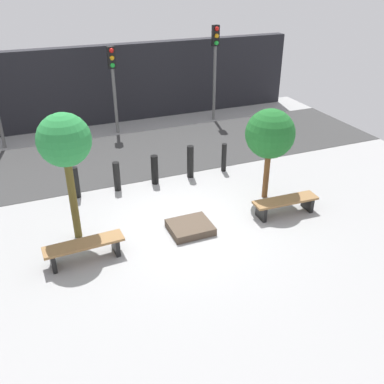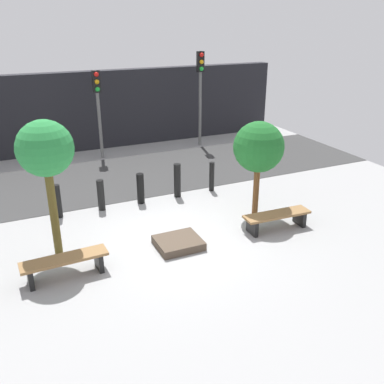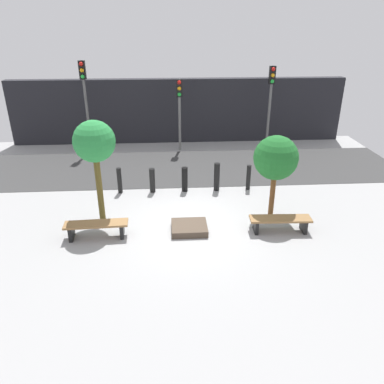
{
  "view_description": "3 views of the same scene",
  "coord_description": "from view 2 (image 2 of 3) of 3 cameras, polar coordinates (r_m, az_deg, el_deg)",
  "views": [
    {
      "loc": [
        -3.36,
        -8.56,
        5.91
      ],
      "look_at": [
        0.25,
        0.2,
        0.79
      ],
      "focal_mm": 40.0,
      "sensor_mm": 36.0,
      "label": 1
    },
    {
      "loc": [
        -3.37,
        -8.48,
        5.04
      ],
      "look_at": [
        0.51,
        0.04,
        1.18
      ],
      "focal_mm": 40.0,
      "sensor_mm": 36.0,
      "label": 2
    },
    {
      "loc": [
        -0.53,
        -9.75,
        5.6
      ],
      "look_at": [
        0.11,
        0.17,
        1.02
      ],
      "focal_mm": 35.0,
      "sensor_mm": 36.0,
      "label": 3
    }
  ],
  "objects": [
    {
      "name": "bollard_left",
      "position": [
        12.11,
        -12.05,
        -0.41
      ],
      "size": [
        0.2,
        0.2,
        0.88
      ],
      "primitive_type": "cylinder",
      "color": "black",
      "rests_on": "ground"
    },
    {
      "name": "bollard_far_left",
      "position": [
        11.94,
        -17.41,
        -1.18
      ],
      "size": [
        0.16,
        0.16,
        0.93
      ],
      "primitive_type": "cylinder",
      "color": "black",
      "rests_on": "ground"
    },
    {
      "name": "bollard_right",
      "position": [
        12.71,
        -1.97,
        1.54
      ],
      "size": [
        0.21,
        0.21,
        1.03
      ],
      "primitive_type": "cylinder",
      "color": "black",
      "rests_on": "ground"
    },
    {
      "name": "bench_right",
      "position": [
        11.03,
        11.24,
        -3.38
      ],
      "size": [
        1.78,
        0.53,
        0.44
      ],
      "rotation": [
        0.0,
        0.0,
        -0.04
      ],
      "color": "black",
      "rests_on": "ground"
    },
    {
      "name": "bollard_center",
      "position": [
        12.37,
        -6.88,
        0.47
      ],
      "size": [
        0.21,
        0.21,
        0.9
      ],
      "primitive_type": "cylinder",
      "color": "black",
      "rests_on": "ground"
    },
    {
      "name": "ground_plane",
      "position": [
        10.42,
        -2.46,
        -6.52
      ],
      "size": [
        18.0,
        18.0,
        0.0
      ],
      "primitive_type": "plane",
      "color": "#989898"
    },
    {
      "name": "bench_left",
      "position": [
        9.29,
        -16.59,
        -9.07
      ],
      "size": [
        1.78,
        0.52,
        0.46
      ],
      "rotation": [
        0.0,
        0.0,
        0.04
      ],
      "color": "black",
      "rests_on": "ground"
    },
    {
      "name": "road_strip",
      "position": [
        14.63,
        -9.65,
        1.97
      ],
      "size": [
        18.0,
        4.18,
        0.01
      ],
      "primitive_type": "cube",
      "color": "#373737",
      "rests_on": "ground"
    },
    {
      "name": "building_facade",
      "position": [
        17.81,
        -13.31,
        10.5
      ],
      "size": [
        16.2,
        0.5,
        3.08
      ],
      "primitive_type": "cube",
      "color": "black",
      "rests_on": "ground"
    },
    {
      "name": "planter_bed",
      "position": [
        10.13,
        -1.82,
        -6.8
      ],
      "size": [
        1.03,
        0.91,
        0.19
      ],
      "primitive_type": "cube",
      "color": "#4C3E32",
      "rests_on": "ground"
    },
    {
      "name": "traffic_light_mid_east",
      "position": [
        17.57,
        1.13,
        14.45
      ],
      "size": [
        0.28,
        0.27,
        3.77
      ],
      "color": "#5D5D5D",
      "rests_on": "ground"
    },
    {
      "name": "tree_behind_right_bench",
      "position": [
        11.25,
        8.87,
        5.87
      ],
      "size": [
        1.33,
        1.33,
        2.57
      ],
      "color": "brown",
      "rests_on": "ground"
    },
    {
      "name": "tree_behind_left_bench",
      "position": [
        9.38,
        -18.98,
        5.2
      ],
      "size": [
        1.19,
        1.19,
        3.11
      ],
      "color": "brown",
      "rests_on": "ground"
    },
    {
      "name": "bollard_far_right",
      "position": [
        13.18,
        2.65,
        2.07
      ],
      "size": [
        0.16,
        0.16,
        0.92
      ],
      "primitive_type": "cylinder",
      "color": "black",
      "rests_on": "ground"
    },
    {
      "name": "traffic_light_mid_west",
      "position": [
        16.29,
        -12.45,
        12.09
      ],
      "size": [
        0.28,
        0.27,
        3.25
      ],
      "color": "slate",
      "rests_on": "ground"
    }
  ]
}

